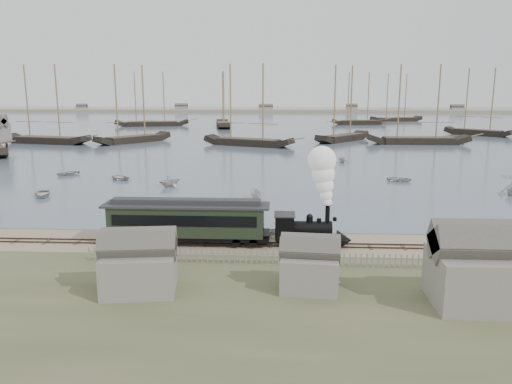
{
  "coord_description": "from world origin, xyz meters",
  "views": [
    {
      "loc": [
        -0.03,
        -45.7,
        14.14
      ],
      "look_at": [
        -2.73,
        4.98,
        3.5
      ],
      "focal_mm": 35.0,
      "sensor_mm": 36.0,
      "label": 1
    }
  ],
  "objects": [
    {
      "name": "locomotive",
      "position": [
        3.39,
        -2.0,
        4.06
      ],
      "size": [
        7.03,
        2.63,
        8.77
      ],
      "color": "black",
      "rests_on": "ground"
    },
    {
      "name": "rowboat_4",
      "position": [
        30.69,
        21.43,
        0.95
      ],
      "size": [
        4.34,
        4.13,
        1.79
      ],
      "primitive_type": "imported",
      "rotation": [
        0.0,
        0.0,
        5.83
      ],
      "color": "beige",
      "rests_on": "harbor_water"
    },
    {
      "name": "schooner_3",
      "position": [
        16.13,
        89.39,
        10.06
      ],
      "size": [
        16.68,
        18.63,
        20.0
      ],
      "primitive_type": null,
      "rotation": [
        0.0,
        0.0,
        0.87
      ],
      "color": "black",
      "rests_on": "harbor_water"
    },
    {
      "name": "shed_right",
      "position": [
        13.0,
        -14.0,
        0.0
      ],
      "size": [
        6.0,
        5.0,
        5.1
      ],
      "primitive_type": null,
      "color": "gray",
      "rests_on": "ground"
    },
    {
      "name": "schooner_6",
      "position": [
        -48.89,
        139.77,
        10.06
      ],
      "size": [
        27.68,
        12.2,
        20.0
      ],
      "primitive_type": null,
      "rotation": [
        0.0,
        0.0,
        0.23
      ],
      "color": "black",
      "rests_on": "harbor_water"
    },
    {
      "name": "far_spit",
      "position": [
        0.0,
        250.0,
        0.0
      ],
      "size": [
        500.0,
        20.0,
        1.8
      ],
      "primitive_type": "cube",
      "color": "tan",
      "rests_on": "ground"
    },
    {
      "name": "schooner_4",
      "position": [
        34.55,
        83.41,
        10.06
      ],
      "size": [
        25.32,
        6.09,
        20.0
      ],
      "primitive_type": null,
      "rotation": [
        0.0,
        0.0,
        0.01
      ],
      "color": "black",
      "rests_on": "harbor_water"
    },
    {
      "name": "schooner_0",
      "position": [
        -60.71,
        79.61,
        10.06
      ],
      "size": [
        24.2,
        10.37,
        20.0
      ],
      "primitive_type": null,
      "rotation": [
        0.0,
        0.0,
        -0.22
      ],
      "color": "black",
      "rests_on": "harbor_water"
    },
    {
      "name": "shed_mid",
      "position": [
        2.0,
        -12.0,
        0.0
      ],
      "size": [
        4.0,
        3.5,
        3.6
      ],
      "primitive_type": null,
      "color": "gray",
      "rests_on": "ground"
    },
    {
      "name": "ground",
      "position": [
        0.0,
        0.0,
        0.0
      ],
      "size": [
        600.0,
        600.0,
        0.0
      ],
      "primitive_type": "plane",
      "color": "tan",
      "rests_on": "ground"
    },
    {
      "name": "rowboat_6",
      "position": [
        -25.47,
        29.7,
        0.44
      ],
      "size": [
        4.26,
        4.56,
        0.77
      ],
      "primitive_type": "imported",
      "rotation": [
        0.0,
        0.0,
        4.13
      ],
      "color": "beige",
      "rests_on": "harbor_water"
    },
    {
      "name": "rowboat_7",
      "position": [
        11.44,
        50.15,
        0.78
      ],
      "size": [
        3.27,
        3.02,
        1.43
      ],
      "primitive_type": "imported",
      "rotation": [
        0.0,
        0.0,
        0.29
      ],
      "color": "beige",
      "rests_on": "harbor_water"
    },
    {
      "name": "rowboat_0",
      "position": [
        -31.59,
        16.91,
        0.49
      ],
      "size": [
        4.94,
        4.29,
        0.85
      ],
      "primitive_type": "imported",
      "rotation": [
        0.0,
        0.0,
        0.39
      ],
      "color": "beige",
      "rests_on": "harbor_water"
    },
    {
      "name": "schooner_2",
      "position": [
        -8.5,
        77.32,
        10.06
      ],
      "size": [
        23.35,
        13.76,
        20.0
      ],
      "primitive_type": null,
      "rotation": [
        0.0,
        0.0,
        -0.39
      ],
      "color": "black",
      "rests_on": "harbor_water"
    },
    {
      "name": "shed_left",
      "position": [
        -10.0,
        -13.0,
        0.0
      ],
      "size": [
        5.0,
        4.0,
        4.1
      ],
      "primitive_type": null,
      "color": "gray",
      "rests_on": "ground"
    },
    {
      "name": "harbor_water",
      "position": [
        0.0,
        170.0,
        0.03
      ],
      "size": [
        600.0,
        336.0,
        0.06
      ],
      "primitive_type": "cube",
      "color": "#465764",
      "rests_on": "ground"
    },
    {
      "name": "beached_dinghy",
      "position": [
        0.45,
        0.67,
        0.41
      ],
      "size": [
        3.53,
        4.43,
        0.82
      ],
      "primitive_type": "imported",
      "rotation": [
        0.0,
        0.0,
        1.38
      ],
      "color": "beige",
      "rests_on": "ground"
    },
    {
      "name": "rowboat_3",
      "position": [
        17.94,
        30.45,
        0.45
      ],
      "size": [
        3.73,
        4.39,
        0.77
      ],
      "primitive_type": "imported",
      "rotation": [
        0.0,
        0.0,
        1.24
      ],
      "color": "beige",
      "rests_on": "harbor_water"
    },
    {
      "name": "rowboat_2",
      "position": [
        -3.42,
        16.6,
        0.67
      ],
      "size": [
        3.33,
        1.92,
        1.21
      ],
      "primitive_type": "imported",
      "rotation": [
        0.0,
        0.0,
        3.39
      ],
      "color": "beige",
      "rests_on": "harbor_water"
    },
    {
      "name": "rowboat_1",
      "position": [
        -16.34,
        24.59,
        0.94
      ],
      "size": [
        4.4,
        4.42,
        1.77
      ],
      "primitive_type": "imported",
      "rotation": [
        0.0,
        0.0,
        2.33
      ],
      "color": "beige",
      "rests_on": "harbor_water"
    },
    {
      "name": "picket_fence_east",
      "position": [
        12.5,
        -7.5,
        0.0
      ],
      "size": [
        15.0,
        0.1,
        1.2
      ],
      "primitive_type": null,
      "color": "gray",
      "rests_on": "ground"
    },
    {
      "name": "schooner_5",
      "position": [
        58.72,
        108.1,
        10.06
      ],
      "size": [
        17.7,
        16.39,
        20.0
      ],
      "primitive_type": null,
      "rotation": [
        0.0,
        0.0,
        -0.72
      ],
      "color": "black",
      "rests_on": "harbor_water"
    },
    {
      "name": "picket_fence_west",
      "position": [
        -6.5,
        -7.0,
        0.0
      ],
      "size": [
        19.0,
        0.1,
        1.2
      ],
      "primitive_type": null,
      "color": "gray",
      "rests_on": "ground"
    },
    {
      "name": "rail_track",
      "position": [
        0.0,
        -2.0,
        0.04
      ],
      "size": [
        120.0,
        1.8,
        0.16
      ],
      "color": "#39231F",
      "rests_on": "ground"
    },
    {
      "name": "schooner_8",
      "position": [
        29.29,
        150.72,
        10.06
      ],
      "size": [
        20.74,
        7.5,
        20.0
      ],
      "primitive_type": null,
      "rotation": [
        0.0,
        0.0,
        0.14
      ],
      "color": "black",
      "rests_on": "harbor_water"
    },
    {
      "name": "passenger_coach",
      "position": [
        -8.72,
        -2.0,
        2.31
      ],
      "size": [
        15.17,
        2.93,
        3.68
      ],
      "color": "black",
      "rests_on": "ground"
    },
    {
      "name": "rowboat_8",
      "position": [
        -35.24,
        33.19,
        0.46
      ],
      "size": [
        4.62,
        4.65,
        0.79
      ],
      "primitive_type": "imported",
      "rotation": [
        0.0,
        0.0,
        5.48
      ],
      "color": "beige",
      "rests_on": "harbor_water"
    },
    {
      "name": "schooner_1",
      "position": [
        -39.07,
        83.01,
        10.06
      ],
      "size": [
        17.25,
        19.76,
        20.0
      ],
      "primitive_type": null,
      "rotation": [
        0.0,
        0.0,
        0.89
      ],
      "color": "black",
      "rests_on": "harbor_water"
    },
    {
      "name": "schooner_7",
      "position": [
        -21.49,
        135.48,
        10.06
      ],
      "size": [
        8.69,
        22.63,
        20.0
      ],
      "primitive_type": null,
      "rotation": [
        0.0,
        0.0,
        1.74
      ],
      "color": "black",
      "rests_on": "harbor_water"
    },
    {
      "name": "schooner_9",
      "position": [
        47.9,
        169.55,
        10.06
      ],
      "size": [
        23.09,
        12.2,
        20.0
      ],
      "primitive_type": null,
      "rotation": [
        0.0,
        0.0,
        0.33
      ],
      "color": "black",
      "rests_on": "harbor_water"
    }
  ]
}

